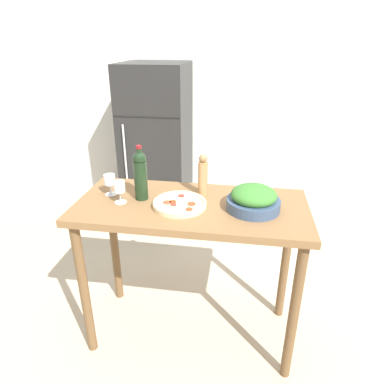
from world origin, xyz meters
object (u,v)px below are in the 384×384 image
(salad_bowl, at_px, (254,199))
(homemade_pizza, at_px, (180,204))
(wine_bottle, at_px, (140,174))
(pepper_mill, at_px, (203,176))
(wine_glass_far, at_px, (110,181))
(wine_glass_near, at_px, (119,188))
(refrigerator, at_px, (157,144))

(salad_bowl, bearing_deg, homemade_pizza, -176.34)
(wine_bottle, xyz_separation_m, pepper_mill, (0.34, 0.11, -0.03))
(wine_glass_far, bearing_deg, homemade_pizza, -11.54)
(wine_bottle, bearing_deg, homemade_pizza, -15.32)
(salad_bowl, bearing_deg, wine_bottle, 176.51)
(wine_glass_far, distance_m, pepper_mill, 0.55)
(wine_glass_far, xyz_separation_m, pepper_mill, (0.55, 0.09, 0.03))
(homemade_pizza, bearing_deg, pepper_mill, 58.76)
(homemade_pizza, bearing_deg, wine_bottle, 164.68)
(wine_glass_near, distance_m, salad_bowl, 0.75)
(wine_bottle, relative_size, homemade_pizza, 1.07)
(wine_glass_near, relative_size, homemade_pizza, 0.43)
(homemade_pizza, bearing_deg, salad_bowl, 3.66)
(pepper_mill, bearing_deg, wine_bottle, -162.12)
(wine_glass_near, height_order, salad_bowl, salad_bowl)
(pepper_mill, bearing_deg, refrigerator, 114.15)
(wine_bottle, height_order, wine_glass_far, wine_bottle)
(wine_bottle, xyz_separation_m, wine_glass_far, (-0.20, 0.02, -0.06))
(refrigerator, relative_size, wine_bottle, 4.99)
(wine_glass_far, relative_size, salad_bowl, 0.44)
(pepper_mill, relative_size, homemade_pizza, 0.83)
(wine_glass_near, bearing_deg, refrigerator, 97.59)
(wine_glass_near, relative_size, salad_bowl, 0.44)
(refrigerator, height_order, pepper_mill, refrigerator)
(wine_glass_far, xyz_separation_m, salad_bowl, (0.84, -0.06, -0.03))
(pepper_mill, bearing_deg, wine_glass_far, -170.94)
(refrigerator, xyz_separation_m, pepper_mill, (0.68, -1.51, 0.27))
(refrigerator, height_order, wine_bottle, refrigerator)
(wine_bottle, bearing_deg, salad_bowl, -3.49)
(pepper_mill, distance_m, salad_bowl, 0.34)
(pepper_mill, distance_m, homemade_pizza, 0.23)
(wine_bottle, bearing_deg, pepper_mill, 17.88)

